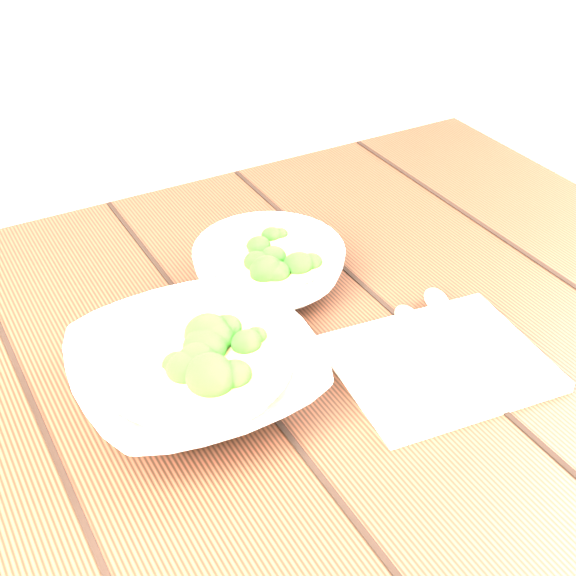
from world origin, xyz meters
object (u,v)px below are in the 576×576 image
(trivet, at_px, (247,294))
(table, at_px, (251,436))
(soup_bowl_back, at_px, (269,267))
(soup_bowl_front, at_px, (196,372))
(napkin, at_px, (440,363))

(trivet, bearing_deg, table, -116.30)
(table, height_order, trivet, trivet)
(soup_bowl_back, bearing_deg, soup_bowl_front, -138.73)
(table, bearing_deg, trivet, 63.70)
(trivet, height_order, napkin, trivet)
(soup_bowl_front, xyz_separation_m, trivet, (0.12, 0.12, -0.02))
(soup_bowl_front, height_order, trivet, soup_bowl_front)
(table, relative_size, trivet, 11.85)
(soup_bowl_front, bearing_deg, trivet, 45.88)
(soup_bowl_front, height_order, napkin, soup_bowl_front)
(soup_bowl_back, height_order, napkin, soup_bowl_back)
(table, xyz_separation_m, trivet, (0.04, 0.09, 0.13))
(trivet, bearing_deg, soup_bowl_front, -134.12)
(soup_bowl_front, distance_m, soup_bowl_back, 0.20)
(soup_bowl_back, bearing_deg, table, -128.18)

